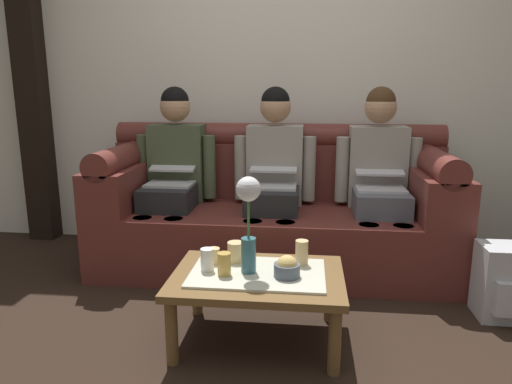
% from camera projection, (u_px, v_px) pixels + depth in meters
% --- Properties ---
extents(ground_plane, '(14.00, 14.00, 0.00)m').
position_uv_depth(ground_plane, '(254.00, 355.00, 2.17)').
color(ground_plane, black).
extents(back_wall_patterned, '(6.00, 0.12, 2.90)m').
position_uv_depth(back_wall_patterned, '(280.00, 55.00, 3.50)').
color(back_wall_patterned, silver).
rests_on(back_wall_patterned, ground_plane).
extents(timber_pillar, '(0.20, 0.20, 2.90)m').
position_uv_depth(timber_pillar, '(30.00, 56.00, 3.59)').
color(timber_pillar, black).
rests_on(timber_pillar, ground_plane).
extents(couch, '(2.34, 0.88, 0.96)m').
position_uv_depth(couch, '(274.00, 213.00, 3.22)').
color(couch, maroon).
rests_on(couch, ground_plane).
extents(person_left, '(0.56, 0.67, 1.22)m').
position_uv_depth(person_left, '(174.00, 170.00, 3.23)').
color(person_left, '#232326').
rests_on(person_left, ground_plane).
extents(person_middle, '(0.56, 0.67, 1.22)m').
position_uv_depth(person_middle, '(274.00, 172.00, 3.16)').
color(person_middle, '#232326').
rests_on(person_middle, ground_plane).
extents(person_right, '(0.56, 0.67, 1.22)m').
position_uv_depth(person_right, '(379.00, 174.00, 3.08)').
color(person_right, '#595B66').
rests_on(person_right, ground_plane).
extents(coffee_table, '(0.82, 0.58, 0.36)m').
position_uv_depth(coffee_table, '(258.00, 282.00, 2.24)').
color(coffee_table, brown).
rests_on(coffee_table, ground_plane).
extents(flower_vase, '(0.11, 0.11, 0.46)m').
position_uv_depth(flower_vase, '(248.00, 213.00, 2.16)').
color(flower_vase, '#336672').
rests_on(flower_vase, coffee_table).
extents(snack_bowl, '(0.12, 0.12, 0.10)m').
position_uv_depth(snack_bowl, '(287.00, 268.00, 2.16)').
color(snack_bowl, '#4C5666').
rests_on(snack_bowl, coffee_table).
extents(cup_near_left, '(0.06, 0.06, 0.11)m').
position_uv_depth(cup_near_left, '(224.00, 264.00, 2.18)').
color(cup_near_left, gold).
rests_on(cup_near_left, coffee_table).
extents(cup_near_right, '(0.06, 0.06, 0.08)m').
position_uv_depth(cup_near_right, '(214.00, 256.00, 2.33)').
color(cup_near_right, '#DBB77A').
rests_on(cup_near_right, coffee_table).
extents(cup_far_center, '(0.06, 0.06, 0.12)m').
position_uv_depth(cup_far_center, '(302.00, 253.00, 2.31)').
color(cup_far_center, '#DBB77A').
rests_on(cup_far_center, coffee_table).
extents(cup_far_left, '(0.06, 0.06, 0.11)m').
position_uv_depth(cup_far_left, '(207.00, 260.00, 2.23)').
color(cup_far_left, white).
rests_on(cup_far_left, coffee_table).
extents(cup_far_right, '(0.08, 0.08, 0.10)m').
position_uv_depth(cup_far_right, '(236.00, 252.00, 2.35)').
color(cup_far_right, '#DBB77A').
rests_on(cup_far_right, coffee_table).
extents(backpack_right, '(0.30, 0.27, 0.40)m').
position_uv_depth(backpack_right, '(508.00, 283.00, 2.49)').
color(backpack_right, '#B7B7BC').
rests_on(backpack_right, ground_plane).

